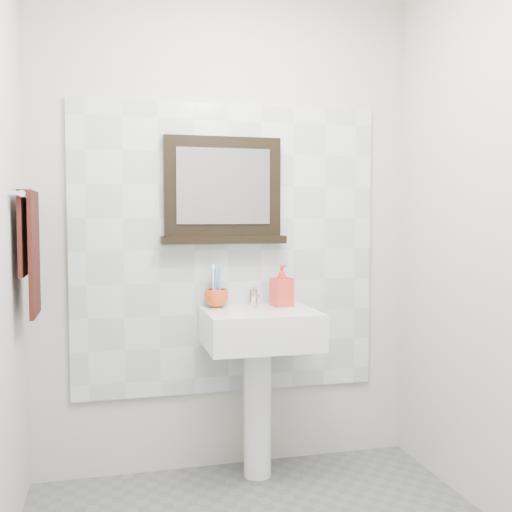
{
  "coord_description": "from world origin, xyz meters",
  "views": [
    {
      "loc": [
        -0.62,
        -1.97,
        1.31
      ],
      "look_at": [
        0.02,
        0.55,
        1.15
      ],
      "focal_mm": 42.0,
      "sensor_mm": 36.0,
      "label": 1
    }
  ],
  "objects_px": {
    "toothbrush_cup": "(217,298)",
    "pedestal_sink": "(260,347)",
    "framed_mirror": "(223,193)",
    "soap_dispenser": "(282,285)",
    "hand_towel": "(30,243)"
  },
  "relations": [
    {
      "from": "framed_mirror",
      "to": "toothbrush_cup",
      "type": "bearing_deg",
      "value": -133.61
    },
    {
      "from": "pedestal_sink",
      "to": "framed_mirror",
      "type": "distance_m",
      "value": 0.8
    },
    {
      "from": "pedestal_sink",
      "to": "hand_towel",
      "type": "height_order",
      "value": "hand_towel"
    },
    {
      "from": "toothbrush_cup",
      "to": "pedestal_sink",
      "type": "bearing_deg",
      "value": -36.31
    },
    {
      "from": "framed_mirror",
      "to": "hand_towel",
      "type": "height_order",
      "value": "framed_mirror"
    },
    {
      "from": "soap_dispenser",
      "to": "hand_towel",
      "type": "xyz_separation_m",
      "value": [
        -1.2,
        -0.17,
        0.24
      ]
    },
    {
      "from": "pedestal_sink",
      "to": "hand_towel",
      "type": "bearing_deg",
      "value": -176.49
    },
    {
      "from": "framed_mirror",
      "to": "hand_towel",
      "type": "xyz_separation_m",
      "value": [
        -0.91,
        -0.25,
        -0.24
      ]
    },
    {
      "from": "toothbrush_cup",
      "to": "hand_towel",
      "type": "bearing_deg",
      "value": -166.66
    },
    {
      "from": "pedestal_sink",
      "to": "toothbrush_cup",
      "type": "distance_m",
      "value": 0.33
    },
    {
      "from": "toothbrush_cup",
      "to": "hand_towel",
      "type": "xyz_separation_m",
      "value": [
        -0.87,
        -0.21,
        0.3
      ]
    },
    {
      "from": "soap_dispenser",
      "to": "hand_towel",
      "type": "height_order",
      "value": "hand_towel"
    },
    {
      "from": "pedestal_sink",
      "to": "soap_dispenser",
      "type": "distance_m",
      "value": 0.34
    },
    {
      "from": "toothbrush_cup",
      "to": "hand_towel",
      "type": "relative_size",
      "value": 0.22
    },
    {
      "from": "soap_dispenser",
      "to": "framed_mirror",
      "type": "xyz_separation_m",
      "value": [
        -0.29,
        0.08,
        0.48
      ]
    }
  ]
}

